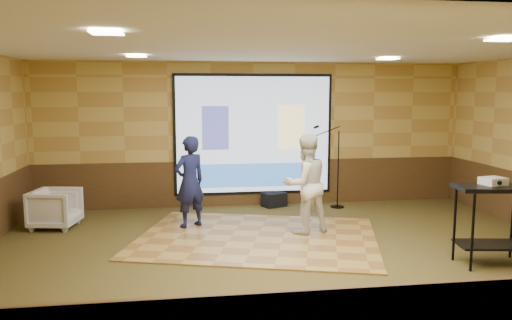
{
  "coord_description": "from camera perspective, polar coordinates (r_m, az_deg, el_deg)",
  "views": [
    {
      "loc": [
        -1.44,
        -6.84,
        2.36
      ],
      "look_at": [
        -0.31,
        0.98,
        1.3
      ],
      "focal_mm": 35.0,
      "sensor_mm": 36.0,
      "label": 1
    }
  ],
  "objects": [
    {
      "name": "ground",
      "position": [
        7.38,
        3.52,
        -11.02
      ],
      "size": [
        9.0,
        9.0,
        0.0
      ],
      "primitive_type": "plane",
      "color": "#2A3518",
      "rests_on": "ground"
    },
    {
      "name": "room_shell",
      "position": [
        7.0,
        3.66,
        5.44
      ],
      "size": [
        9.04,
        7.04,
        3.02
      ],
      "color": "tan",
      "rests_on": "ground"
    },
    {
      "name": "wainscot_back",
      "position": [
        10.59,
        -0.3,
        -2.6
      ],
      "size": [
        9.0,
        0.04,
        0.95
      ],
      "primitive_type": "cube",
      "color": "#452B17",
      "rests_on": "ground"
    },
    {
      "name": "projector_screen",
      "position": [
        10.42,
        -0.27,
        2.77
      ],
      "size": [
        3.32,
        0.06,
        2.52
      ],
      "color": "black",
      "rests_on": "room_shell"
    },
    {
      "name": "downlight_nw",
      "position": [
        8.7,
        -13.51,
        11.46
      ],
      "size": [
        0.32,
        0.32,
        0.02
      ],
      "primitive_type": "cube",
      "color": "beige",
      "rests_on": "room_shell"
    },
    {
      "name": "downlight_ne",
      "position": [
        9.4,
        14.85,
        11.11
      ],
      "size": [
        0.32,
        0.32,
        0.02
      ],
      "primitive_type": "cube",
      "color": "beige",
      "rests_on": "room_shell"
    },
    {
      "name": "downlight_sw",
      "position": [
        5.43,
        -16.71,
        13.76
      ],
      "size": [
        0.32,
        0.32,
        0.02
      ],
      "primitive_type": "cube",
      "color": "beige",
      "rests_on": "room_shell"
    },
    {
      "name": "downlight_se",
      "position": [
        6.5,
        26.55,
        12.23
      ],
      "size": [
        0.32,
        0.32,
        0.02
      ],
      "primitive_type": "cube",
      "color": "beige",
      "rests_on": "room_shell"
    },
    {
      "name": "dance_floor",
      "position": [
        8.28,
        0.16,
        -8.83
      ],
      "size": [
        4.5,
        3.88,
        0.03
      ],
      "primitive_type": "cube",
      "rotation": [
        0.0,
        0.0,
        -0.29
      ],
      "color": "#A9833E",
      "rests_on": "ground"
    },
    {
      "name": "player_left",
      "position": [
        8.78,
        -7.58,
        -2.47
      ],
      "size": [
        0.7,
        0.63,
        1.6
      ],
      "primitive_type": "imported",
      "rotation": [
        0.0,
        0.0,
        3.69
      ],
      "color": "#151942",
      "rests_on": "dance_floor"
    },
    {
      "name": "player_right",
      "position": [
        8.37,
        5.67,
        -2.74
      ],
      "size": [
        0.96,
        0.84,
        1.66
      ],
      "primitive_type": "imported",
      "rotation": [
        0.0,
        0.0,
        3.44
      ],
      "color": "silver",
      "rests_on": "dance_floor"
    },
    {
      "name": "av_table",
      "position": [
        7.61,
        25.6,
        -4.91
      ],
      "size": [
        1.05,
        0.55,
        1.11
      ],
      "rotation": [
        0.0,
        0.0,
        -0.15
      ],
      "color": "black",
      "rests_on": "ground"
    },
    {
      "name": "projector",
      "position": [
        7.61,
        25.47,
        -2.18
      ],
      "size": [
        0.36,
        0.32,
        0.1
      ],
      "primitive_type": "cube",
      "rotation": [
        0.0,
        0.0,
        0.22
      ],
      "color": "silver",
      "rests_on": "av_table"
    },
    {
      "name": "mic_stand",
      "position": [
        10.46,
        9.04,
        -2.73
      ],
      "size": [
        0.68,
        0.28,
        1.72
      ],
      "rotation": [
        0.0,
        0.0,
        -0.09
      ],
      "color": "black",
      "rests_on": "ground"
    },
    {
      "name": "banquet_chair",
      "position": [
        9.49,
        -21.94,
        -5.16
      ],
      "size": [
        0.88,
        0.86,
        0.69
      ],
      "primitive_type": "imported",
      "rotation": [
        0.0,
        0.0,
        1.4
      ],
      "color": "gray",
      "rests_on": "ground"
    },
    {
      "name": "duffel_bag",
      "position": [
        10.49,
        2.09,
        -4.54
      ],
      "size": [
        0.55,
        0.47,
        0.29
      ],
      "primitive_type": "cube",
      "rotation": [
        0.0,
        0.0,
        0.4
      ],
      "color": "black",
      "rests_on": "ground"
    }
  ]
}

